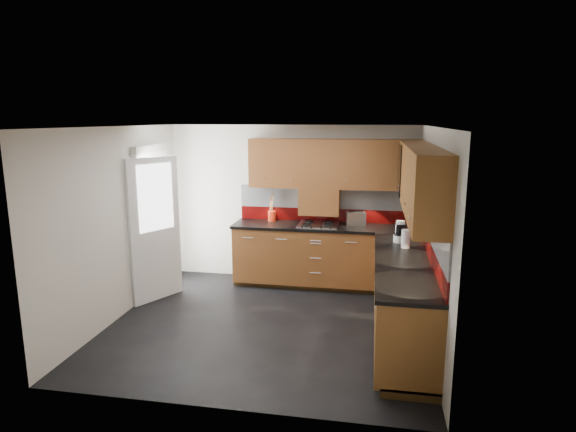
% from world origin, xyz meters
% --- Properties ---
extents(room, '(4.00, 3.80, 2.64)m').
position_xyz_m(room, '(0.00, 0.00, 1.50)').
color(room, black).
extents(base_cabinets, '(2.70, 3.20, 0.95)m').
position_xyz_m(base_cabinets, '(1.07, 0.72, 0.44)').
color(base_cabinets, brown).
rests_on(base_cabinets, room).
extents(countertop, '(2.72, 3.22, 0.04)m').
position_xyz_m(countertop, '(1.05, 0.70, 0.92)').
color(countertop, black).
rests_on(countertop, base_cabinets).
extents(backsplash, '(2.70, 3.20, 0.54)m').
position_xyz_m(backsplash, '(1.28, 0.93, 1.21)').
color(backsplash, maroon).
rests_on(backsplash, countertop).
extents(upper_cabinets, '(2.50, 3.20, 0.72)m').
position_xyz_m(upper_cabinets, '(1.23, 0.78, 1.84)').
color(upper_cabinets, brown).
rests_on(upper_cabinets, room).
extents(extractor_hood, '(0.60, 0.33, 0.40)m').
position_xyz_m(extractor_hood, '(0.45, 1.64, 1.28)').
color(extractor_hood, brown).
rests_on(extractor_hood, room).
extents(glass_cabinet, '(0.32, 0.80, 0.66)m').
position_xyz_m(glass_cabinet, '(1.71, 1.07, 1.87)').
color(glass_cabinet, black).
rests_on(glass_cabinet, room).
extents(back_door, '(0.42, 1.19, 2.04)m').
position_xyz_m(back_door, '(-1.78, 0.75, 1.03)').
color(back_door, white).
rests_on(back_door, room).
extents(gas_hob, '(0.58, 0.51, 0.05)m').
position_xyz_m(gas_hob, '(0.45, 1.47, 0.95)').
color(gas_hob, silver).
rests_on(gas_hob, countertop).
extents(utensil_pot, '(0.12, 0.12, 0.45)m').
position_xyz_m(utensil_pot, '(-0.29, 1.68, 1.04)').
color(utensil_pot, red).
rests_on(utensil_pot, countertop).
extents(toaster, '(0.31, 0.22, 0.21)m').
position_xyz_m(toaster, '(0.99, 1.61, 1.04)').
color(toaster, silver).
rests_on(toaster, countertop).
extents(food_processor, '(0.17, 0.17, 0.28)m').
position_xyz_m(food_processor, '(1.59, 0.69, 1.07)').
color(food_processor, white).
rests_on(food_processor, countertop).
extents(paper_towel, '(0.14, 0.14, 0.22)m').
position_xyz_m(paper_towel, '(1.65, 0.43, 1.05)').
color(paper_towel, white).
rests_on(paper_towel, countertop).
extents(orange_cloth, '(0.14, 0.13, 0.01)m').
position_xyz_m(orange_cloth, '(1.65, 0.94, 0.95)').
color(orange_cloth, '#F4441B').
rests_on(orange_cloth, countertop).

